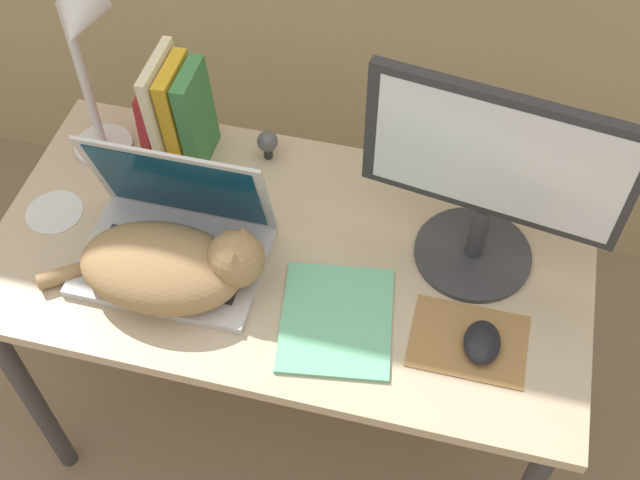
# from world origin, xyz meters

# --- Properties ---
(desk) EXTENTS (1.21, 0.64, 0.75)m
(desk) POSITION_xyz_m (0.00, 0.32, 0.66)
(desk) COLOR tan
(desk) RESTS_ON ground_plane
(laptop) EXTENTS (0.37, 0.26, 0.26)m
(laptop) POSITION_xyz_m (-0.22, 0.26, 0.80)
(laptop) COLOR #B7B7BC
(laptop) RESTS_ON desk
(cat) EXTENTS (0.44, 0.21, 0.15)m
(cat) POSITION_xyz_m (-0.19, 0.19, 0.81)
(cat) COLOR #99754C
(cat) RESTS_ON desk
(external_monitor) EXTENTS (0.48, 0.24, 0.43)m
(external_monitor) POSITION_xyz_m (0.36, 0.40, 0.98)
(external_monitor) COLOR #333338
(external_monitor) RESTS_ON desk
(mousepad) EXTENTS (0.22, 0.16, 0.00)m
(mousepad) POSITION_xyz_m (0.38, 0.20, 0.75)
(mousepad) COLOR olive
(mousepad) RESTS_ON desk
(computer_mouse) EXTENTS (0.07, 0.10, 0.03)m
(computer_mouse) POSITION_xyz_m (0.40, 0.19, 0.76)
(computer_mouse) COLOR black
(computer_mouse) RESTS_ON mousepad
(book_row) EXTENTS (0.13, 0.16, 0.25)m
(book_row) POSITION_xyz_m (-0.30, 0.54, 0.86)
(book_row) COLOR maroon
(book_row) RESTS_ON desk
(desk_lamp) EXTENTS (0.17, 0.17, 0.46)m
(desk_lamp) POSITION_xyz_m (-0.44, 0.47, 1.05)
(desk_lamp) COLOR silver
(desk_lamp) RESTS_ON desk
(notepad) EXTENTS (0.24, 0.28, 0.01)m
(notepad) POSITION_xyz_m (0.13, 0.18, 0.75)
(notepad) COLOR #6BBC93
(notepad) RESTS_ON desk
(webcam) EXTENTS (0.05, 0.05, 0.07)m
(webcam) POSITION_xyz_m (-0.11, 0.56, 0.79)
(webcam) COLOR #232328
(webcam) RESTS_ON desk
(cd_disc) EXTENTS (0.12, 0.12, 0.00)m
(cd_disc) POSITION_xyz_m (-0.51, 0.30, 0.75)
(cd_disc) COLOR silver
(cd_disc) RESTS_ON desk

